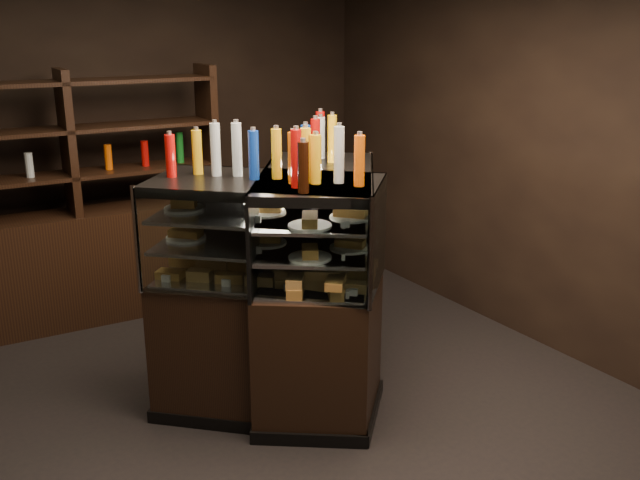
# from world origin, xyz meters

# --- Properties ---
(ground) EXTENTS (5.00, 5.00, 0.00)m
(ground) POSITION_xyz_m (0.00, 0.00, 0.00)
(ground) COLOR black
(ground) RESTS_ON ground
(room_shell) EXTENTS (5.02, 5.02, 3.01)m
(room_shell) POSITION_xyz_m (0.00, 0.00, 1.94)
(room_shell) COLOR black
(room_shell) RESTS_ON ground
(display_case) EXTENTS (1.76, 1.50, 1.48)m
(display_case) POSITION_xyz_m (0.50, 0.05, 0.49)
(display_case) COLOR black
(display_case) RESTS_ON ground
(food_display) EXTENTS (1.33, 1.10, 0.45)m
(food_display) POSITION_xyz_m (0.50, 0.04, 1.08)
(food_display) COLOR #B07E3F
(food_display) RESTS_ON display_case
(bottles_top) EXTENTS (1.15, 0.96, 0.30)m
(bottles_top) POSITION_xyz_m (0.50, 0.05, 1.61)
(bottles_top) COLOR #147223
(bottles_top) RESTS_ON display_case
(potted_conifer) EXTENTS (0.34, 0.34, 0.72)m
(potted_conifer) POSITION_xyz_m (0.90, 0.45, 0.41)
(potted_conifer) COLOR black
(potted_conifer) RESTS_ON ground
(back_shelving) EXTENTS (2.32, 0.51, 2.00)m
(back_shelving) POSITION_xyz_m (-0.32, 2.05, 0.61)
(back_shelving) COLOR black
(back_shelving) RESTS_ON ground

